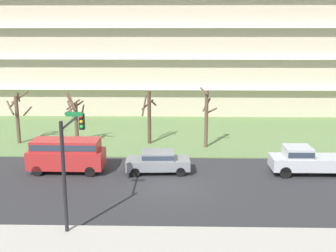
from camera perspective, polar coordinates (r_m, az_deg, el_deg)
The scene contains 12 objects.
ground at distance 26.73m, azimuth 0.09°, elevation -8.22°, with size 160.00×160.00×0.00m, color #2D2D30.
sidewalk_curb_near at distance 19.43m, azimuth -0.44°, elevation -16.47°, with size 80.00×4.00×0.15m, color #ADA89E.
grass_lawn_strip at distance 40.10m, azimuth 0.52°, elevation -1.00°, with size 80.00×16.00×0.08m, color #66844C.
apartment_building at distance 53.14m, azimuth 0.76°, elevation 11.57°, with size 54.85×13.30×16.97m.
tree_far_left at distance 38.25m, azimuth -20.00°, elevation 1.36°, with size 2.27×2.27×4.65m.
tree_left at distance 36.16m, azimuth -12.63°, elevation 1.08°, with size 2.03×1.95×4.79m.
tree_center at distance 35.87m, azimuth -2.63°, elevation 1.39°, with size 1.38×1.38×4.68m.
tree_right at distance 34.80m, azimuth 5.32°, elevation 1.21°, with size 1.50×1.49×5.20m.
pickup_silver_near_left at distance 30.11m, azimuth 18.57°, elevation -4.44°, with size 5.40×2.01×1.95m.
van_red_center_left at distance 29.66m, azimuth -13.83°, elevation -3.62°, with size 5.23×2.08×2.36m.
sedan_gray_center_right at distance 28.83m, azimuth -1.41°, elevation -4.81°, with size 4.49×2.02×1.57m.
traffic_signal_mast at distance 21.40m, azimuth -13.18°, elevation -3.14°, with size 0.90×4.50×5.61m.
Camera 1 is at (0.54, -24.96, 9.55)m, focal length 44.23 mm.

